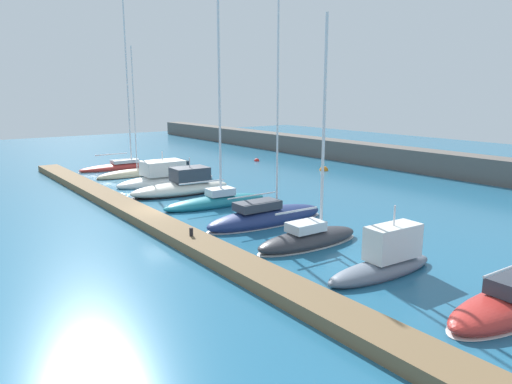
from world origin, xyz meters
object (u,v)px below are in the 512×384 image
at_px(sailboat_navy_sixth, 266,217).
at_px(motorboat_slate_eighth, 386,259).
at_px(sailboat_red_nearest, 122,165).
at_px(sailboat_charcoal_seventh, 308,237).
at_px(motorboat_white_third, 166,178).
at_px(motorboat_ivory_fourth, 183,186).
at_px(sailboat_sand_second, 131,174).
at_px(sailboat_teal_fifth, 216,199).
at_px(sailboat_red_ninth, 509,304).
at_px(mooring_buoy_orange, 324,170).
at_px(dock_bollard, 191,232).
at_px(mooring_buoy_red, 257,161).

height_order(sailboat_navy_sixth, motorboat_slate_eighth, sailboat_navy_sixth).
xyz_separation_m(sailboat_red_nearest, sailboat_charcoal_seventh, (30.54, -1.42, 0.05)).
bearing_deg(motorboat_white_third, motorboat_ivory_fourth, -98.97).
distance_m(sailboat_sand_second, motorboat_white_third, 5.48).
bearing_deg(sailboat_teal_fifth, sailboat_red_nearest, 91.80).
bearing_deg(sailboat_teal_fifth, sailboat_charcoal_seventh, -90.29).
distance_m(motorboat_ivory_fourth, sailboat_red_ninth, 25.99).
bearing_deg(sailboat_red_nearest, sailboat_navy_sixth, -91.23).
bearing_deg(mooring_buoy_orange, sailboat_teal_fifth, -68.50).
xyz_separation_m(motorboat_white_third, sailboat_red_ninth, (30.61, -1.09, -0.13)).
relative_size(motorboat_ivory_fourth, sailboat_charcoal_seventh, 0.71).
relative_size(motorboat_ivory_fourth, sailboat_navy_sixth, 0.53).
height_order(sailboat_sand_second, sailboat_teal_fifth, sailboat_teal_fifth).
xyz_separation_m(motorboat_ivory_fourth, sailboat_charcoal_seventh, (15.69, -0.79, -0.15)).
height_order(motorboat_white_third, mooring_buoy_orange, motorboat_white_third).
xyz_separation_m(sailboat_sand_second, mooring_buoy_orange, (8.46, 17.27, -0.17)).
bearing_deg(sailboat_red_nearest, dock_bollard, -103.41).
bearing_deg(motorboat_slate_eighth, motorboat_ivory_fourth, 90.64).
relative_size(sailboat_teal_fifth, motorboat_slate_eighth, 2.63).
distance_m(sailboat_navy_sixth, mooring_buoy_orange, 21.01).
xyz_separation_m(sailboat_red_ninth, mooring_buoy_orange, (-27.50, 17.24, -0.37)).
bearing_deg(sailboat_teal_fifth, mooring_buoy_orange, 25.25).
relative_size(motorboat_white_third, dock_bollard, 20.88).
relative_size(sailboat_red_nearest, mooring_buoy_orange, 20.51).
distance_m(sailboat_teal_fifth, mooring_buoy_red, 22.41).
bearing_deg(sailboat_red_ninth, sailboat_charcoal_seventh, 95.14).
height_order(sailboat_charcoal_seventh, mooring_buoy_orange, sailboat_charcoal_seventh).
height_order(motorboat_ivory_fourth, sailboat_charcoal_seventh, sailboat_charcoal_seventh).
distance_m(sailboat_teal_fifth, sailboat_navy_sixth, 5.72).
bearing_deg(motorboat_ivory_fourth, motorboat_slate_eighth, -88.55).
distance_m(sailboat_sand_second, mooring_buoy_red, 15.74).
xyz_separation_m(motorboat_ivory_fourth, sailboat_red_ninth, (25.98, -0.26, -0.20)).
bearing_deg(motorboat_white_third, sailboat_navy_sixth, -91.78).
bearing_deg(sailboat_sand_second, sailboat_red_ninth, -91.74).
bearing_deg(sailboat_red_nearest, sailboat_red_ninth, -91.14).
bearing_deg(motorboat_slate_eighth, mooring_buoy_orange, 54.25).
distance_m(sailboat_red_ninth, mooring_buoy_red, 40.20).
bearing_deg(dock_bollard, sailboat_navy_sixth, 102.30).
xyz_separation_m(motorboat_slate_eighth, dock_bollard, (-8.57, -5.08, 0.08)).
relative_size(sailboat_teal_fifth, mooring_buoy_red, 26.15).
bearing_deg(motorboat_slate_eighth, motorboat_white_third, 89.17).
height_order(mooring_buoy_orange, mooring_buoy_red, mooring_buoy_orange).
relative_size(sailboat_teal_fifth, sailboat_charcoal_seventh, 1.35).
bearing_deg(motorboat_ivory_fourth, sailboat_sand_second, 95.35).
distance_m(motorboat_ivory_fourth, sailboat_navy_sixth, 10.90).
bearing_deg(mooring_buoy_red, sailboat_charcoal_seventh, -31.21).
height_order(sailboat_sand_second, mooring_buoy_orange, sailboat_sand_second).
xyz_separation_m(sailboat_navy_sixth, mooring_buoy_orange, (-12.42, 16.94, -0.40)).
relative_size(sailboat_teal_fifth, mooring_buoy_orange, 18.08).
height_order(sailboat_navy_sixth, sailboat_red_ninth, sailboat_navy_sixth).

